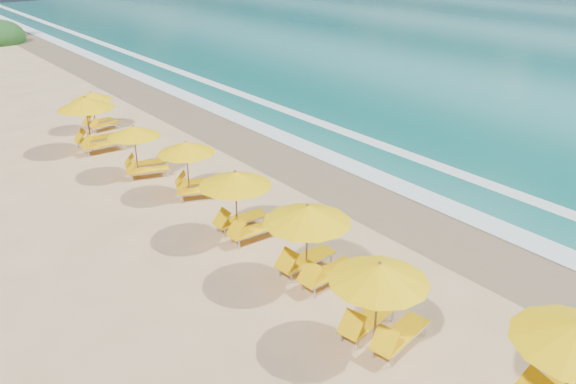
% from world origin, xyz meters
% --- Properties ---
extents(ground, '(160.00, 160.00, 0.00)m').
position_xyz_m(ground, '(0.00, 0.00, 0.00)').
color(ground, tan).
rests_on(ground, ground).
extents(wet_sand, '(4.00, 160.00, 0.01)m').
position_xyz_m(wet_sand, '(4.00, 0.00, 0.01)').
color(wet_sand, '#836E4E').
rests_on(wet_sand, ground).
extents(surf_foam, '(4.00, 160.00, 0.01)m').
position_xyz_m(surf_foam, '(6.70, 0.00, 0.03)').
color(surf_foam, white).
rests_on(surf_foam, ground).
extents(station_2, '(2.96, 2.83, 2.46)m').
position_xyz_m(station_2, '(-2.22, -6.54, 1.38)').
color(station_2, olive).
rests_on(station_2, ground).
extents(station_3, '(2.84, 2.65, 2.55)m').
position_xyz_m(station_3, '(-1.69, -3.30, 1.43)').
color(station_3, olive).
rests_on(station_3, ground).
extents(station_4, '(2.70, 2.51, 2.44)m').
position_xyz_m(station_4, '(-1.79, 0.20, 1.37)').
color(station_4, olive).
rests_on(station_4, ground).
extents(station_5, '(2.92, 2.89, 2.24)m').
position_xyz_m(station_5, '(-1.42, 4.15, 1.26)').
color(station_5, olive).
rests_on(station_5, ground).
extents(station_6, '(2.79, 2.72, 2.20)m').
position_xyz_m(station_6, '(-2.12, 7.30, 1.23)').
color(station_6, olive).
rests_on(station_6, ground).
extents(station_7, '(2.89, 2.69, 2.62)m').
position_xyz_m(station_7, '(-2.53, 11.44, 1.47)').
color(station_7, olive).
rests_on(station_7, ground).
extents(station_8, '(2.33, 2.19, 2.04)m').
position_xyz_m(station_8, '(-1.25, 14.41, 1.14)').
color(station_8, olive).
rests_on(station_8, ground).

